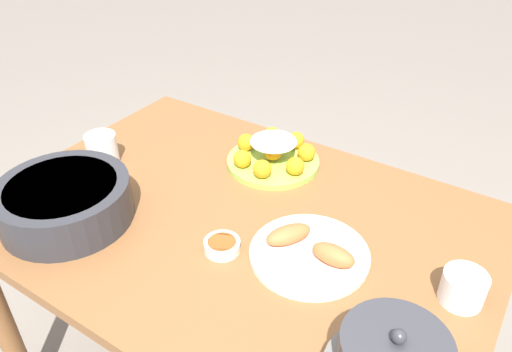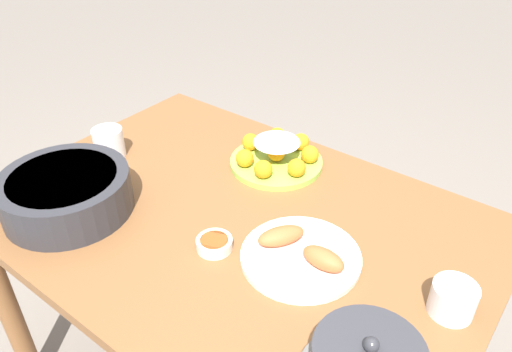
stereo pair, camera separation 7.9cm
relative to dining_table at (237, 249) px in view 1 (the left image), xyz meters
name	(u,v)px [view 1 (the left image)]	position (x,y,z in m)	size (l,w,h in m)	color
dining_table	(237,249)	(0.00, 0.00, 0.00)	(1.20, 0.84, 0.71)	brown
cake_plate	(274,155)	(0.05, -0.25, 0.13)	(0.26, 0.26, 0.08)	#99CC4C
serving_bowl	(65,201)	(0.33, 0.22, 0.15)	(0.31, 0.31, 0.10)	#2D2D33
sauce_bowl	(222,245)	(-0.04, 0.11, 0.11)	(0.08, 0.08, 0.02)	silver
seafood_platter	(309,251)	(-0.21, 0.02, 0.12)	(0.26, 0.26, 0.06)	silver
cup_near	(463,288)	(-0.52, -0.03, 0.13)	(0.09, 0.09, 0.07)	white
cup_far	(101,149)	(0.45, 0.00, 0.14)	(0.09, 0.09, 0.09)	white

